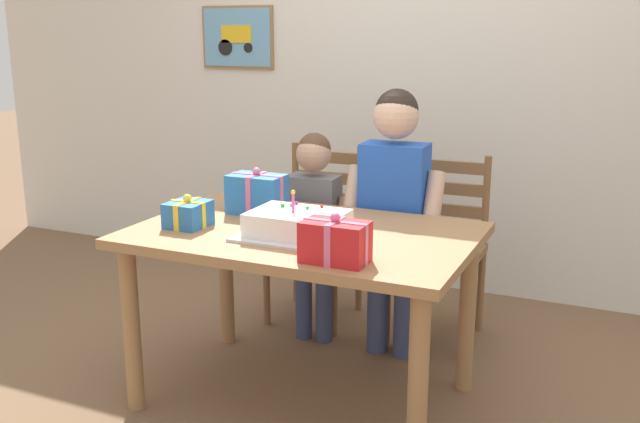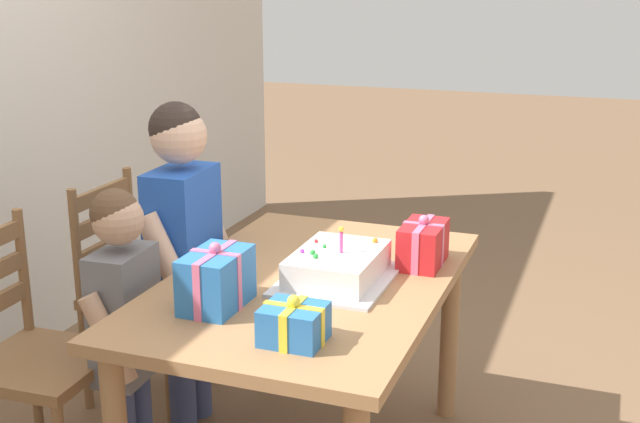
% 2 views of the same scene
% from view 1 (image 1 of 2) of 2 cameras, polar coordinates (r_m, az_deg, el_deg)
% --- Properties ---
extents(ground_plane, '(20.00, 20.00, 0.00)m').
position_cam_1_polar(ground_plane, '(3.17, -1.24, -14.51)').
color(ground_plane, brown).
extents(back_wall, '(6.40, 0.11, 2.60)m').
position_cam_1_polar(back_wall, '(4.31, 8.10, 11.12)').
color(back_wall, silver).
rests_on(back_wall, ground).
extents(dining_table, '(1.36, 0.88, 0.74)m').
position_cam_1_polar(dining_table, '(2.92, -1.31, -3.45)').
color(dining_table, '#9E7047').
rests_on(dining_table, ground).
extents(birthday_cake, '(0.44, 0.34, 0.19)m').
position_cam_1_polar(birthday_cake, '(2.78, -1.78, -1.09)').
color(birthday_cake, silver).
rests_on(birthday_cake, dining_table).
extents(gift_box_red_large, '(0.23, 0.14, 0.18)m').
position_cam_1_polar(gift_box_red_large, '(2.48, 1.21, -2.41)').
color(gift_box_red_large, red).
rests_on(gift_box_red_large, dining_table).
extents(gift_box_beside_cake, '(0.25, 0.16, 0.21)m').
position_cam_1_polar(gift_box_beside_cake, '(3.15, -5.01, 1.40)').
color(gift_box_beside_cake, '#286BB7').
rests_on(gift_box_beside_cake, dining_table).
extents(gift_box_corner_small, '(0.16, 0.17, 0.14)m').
position_cam_1_polar(gift_box_corner_small, '(2.98, -10.40, -0.19)').
color(gift_box_corner_small, '#286BB7').
rests_on(gift_box_corner_small, dining_table).
extents(chair_left, '(0.43, 0.43, 0.92)m').
position_cam_1_polar(chair_left, '(3.86, -0.25, -1.67)').
color(chair_left, brown).
rests_on(chair_left, ground).
extents(chair_right, '(0.42, 0.42, 0.92)m').
position_cam_1_polar(chair_right, '(3.64, 9.43, -2.83)').
color(chair_right, brown).
rests_on(chair_right, ground).
extents(child_older, '(0.46, 0.26, 1.27)m').
position_cam_1_polar(child_older, '(3.32, 5.87, 1.07)').
color(child_older, '#38426B').
rests_on(child_older, ground).
extents(child_younger, '(0.38, 0.22, 1.05)m').
position_cam_1_polar(child_younger, '(3.50, -0.51, -0.46)').
color(child_younger, '#38426B').
rests_on(child_younger, ground).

